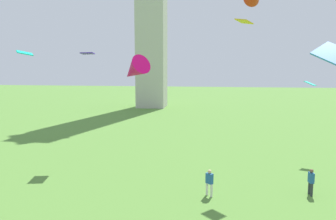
% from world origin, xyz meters
% --- Properties ---
extents(person_0, '(0.28, 0.48, 1.57)m').
position_xyz_m(person_0, '(10.61, 18.30, 0.89)').
color(person_0, '#2D3338').
rests_on(person_0, ground_plane).
extents(person_3, '(0.46, 0.45, 1.58)m').
position_xyz_m(person_3, '(4.76, 17.32, 0.89)').
color(person_3, silver).
rests_on(person_3, ground_plane).
extents(kite_flying_0, '(1.86, 1.80, 1.46)m').
position_xyz_m(kite_flying_0, '(1.24, 13.96, 7.26)').
color(kite_flying_0, '#BA0456').
extents(kite_flying_1, '(1.26, 1.59, 0.15)m').
position_xyz_m(kite_flying_1, '(-5.05, 23.92, 8.49)').
color(kite_flying_1, '#4A2BB5').
extents(kite_flying_2, '(1.67, 1.52, 1.12)m').
position_xyz_m(kite_flying_2, '(9.80, 13.80, 7.97)').
color(kite_flying_2, '#3379CF').
extents(kite_flying_3, '(1.26, 1.34, 0.46)m').
position_xyz_m(kite_flying_3, '(6.80, 21.73, 10.43)').
color(kite_flying_3, gold).
extents(kite_flying_5, '(1.71, 1.71, 0.60)m').
position_xyz_m(kite_flying_5, '(-13.13, 28.18, 8.76)').
color(kite_flying_5, '#06C0A6').
extents(kite_flying_6, '(1.04, 0.99, 0.38)m').
position_xyz_m(kite_flying_6, '(12.72, 26.98, 6.09)').
color(kite_flying_6, '#30D5C3').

